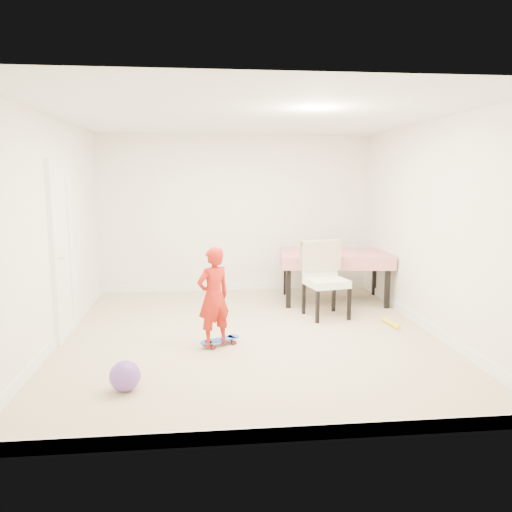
{
  "coord_description": "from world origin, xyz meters",
  "views": [
    {
      "loc": [
        -0.54,
        -5.84,
        1.92
      ],
      "look_at": [
        0.1,
        0.2,
        0.95
      ],
      "focal_mm": 35.0,
      "sensor_mm": 36.0,
      "label": 1
    }
  ],
  "objects": [
    {
      "name": "ground",
      "position": [
        0.0,
        0.0,
        0.0
      ],
      "size": [
        5.0,
        5.0,
        0.0
      ],
      "primitive_type": "plane",
      "color": "tan",
      "rests_on": "ground"
    },
    {
      "name": "ceiling",
      "position": [
        0.0,
        0.0,
        2.58
      ],
      "size": [
        4.5,
        5.0,
        0.04
      ],
      "primitive_type": "cube",
      "color": "white",
      "rests_on": "wall_back"
    },
    {
      "name": "wall_back",
      "position": [
        0.0,
        2.48,
        1.3
      ],
      "size": [
        4.5,
        0.04,
        2.6
      ],
      "primitive_type": "cube",
      "color": "white",
      "rests_on": "ground"
    },
    {
      "name": "wall_front",
      "position": [
        0.0,
        -2.48,
        1.3
      ],
      "size": [
        4.5,
        0.04,
        2.6
      ],
      "primitive_type": "cube",
      "color": "white",
      "rests_on": "ground"
    },
    {
      "name": "wall_left",
      "position": [
        -2.23,
        0.0,
        1.3
      ],
      "size": [
        0.04,
        5.0,
        2.6
      ],
      "primitive_type": "cube",
      "color": "white",
      "rests_on": "ground"
    },
    {
      "name": "wall_right",
      "position": [
        2.23,
        0.0,
        1.3
      ],
      "size": [
        0.04,
        5.0,
        2.6
      ],
      "primitive_type": "cube",
      "color": "white",
      "rests_on": "ground"
    },
    {
      "name": "door",
      "position": [
        -2.22,
        0.3,
        1.02
      ],
      "size": [
        0.11,
        0.94,
        2.11
      ],
      "primitive_type": "cube",
      "color": "white",
      "rests_on": "ground"
    },
    {
      "name": "baseboard_back",
      "position": [
        0.0,
        2.49,
        0.06
      ],
      "size": [
        4.5,
        0.02,
        0.12
      ],
      "primitive_type": "cube",
      "color": "white",
      "rests_on": "ground"
    },
    {
      "name": "baseboard_front",
      "position": [
        0.0,
        -2.49,
        0.06
      ],
      "size": [
        4.5,
        0.02,
        0.12
      ],
      "primitive_type": "cube",
      "color": "white",
      "rests_on": "ground"
    },
    {
      "name": "baseboard_left",
      "position": [
        -2.24,
        0.0,
        0.06
      ],
      "size": [
        0.02,
        5.0,
        0.12
      ],
      "primitive_type": "cube",
      "color": "white",
      "rests_on": "ground"
    },
    {
      "name": "baseboard_right",
      "position": [
        2.24,
        0.0,
        0.06
      ],
      "size": [
        0.02,
        5.0,
        0.12
      ],
      "primitive_type": "cube",
      "color": "white",
      "rests_on": "ground"
    },
    {
      "name": "dining_table",
      "position": [
        1.46,
        1.57,
        0.39
      ],
      "size": [
        1.75,
        1.22,
        0.77
      ],
      "primitive_type": null,
      "rotation": [
        0.0,
        0.0,
        -0.12
      ],
      "color": "red",
      "rests_on": "ground"
    },
    {
      "name": "dining_chair",
      "position": [
        1.12,
        0.7,
        0.52
      ],
      "size": [
        0.69,
        0.75,
        1.04
      ],
      "primitive_type": null,
      "rotation": [
        0.0,
        0.0,
        0.2
      ],
      "color": "white",
      "rests_on": "ground"
    },
    {
      "name": "skateboard",
      "position": [
        -0.37,
        -0.33,
        0.04
      ],
      "size": [
        0.52,
        0.4,
        0.07
      ],
      "primitive_type": null,
      "rotation": [
        0.0,
        0.0,
        0.51
      ],
      "color": "blue",
      "rests_on": "ground"
    },
    {
      "name": "child",
      "position": [
        -0.44,
        -0.4,
        0.56
      ],
      "size": [
        0.49,
        0.44,
        1.12
      ],
      "primitive_type": "imported",
      "rotation": [
        0.0,
        0.0,
        3.69
      ],
      "color": "#B51D12",
      "rests_on": "ground"
    },
    {
      "name": "balloon",
      "position": [
        -1.27,
        -1.47,
        0.14
      ],
      "size": [
        0.28,
        0.28,
        0.28
      ],
      "primitive_type": "sphere",
      "color": "#7247AB",
      "rests_on": "ground"
    },
    {
      "name": "foam_toy",
      "position": [
        1.87,
        0.21,
        0.03
      ],
      "size": [
        0.12,
        0.4,
        0.06
      ],
      "primitive_type": "cylinder",
      "rotation": [
        1.57,
        0.0,
        0.15
      ],
      "color": "yellow",
      "rests_on": "ground"
    }
  ]
}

